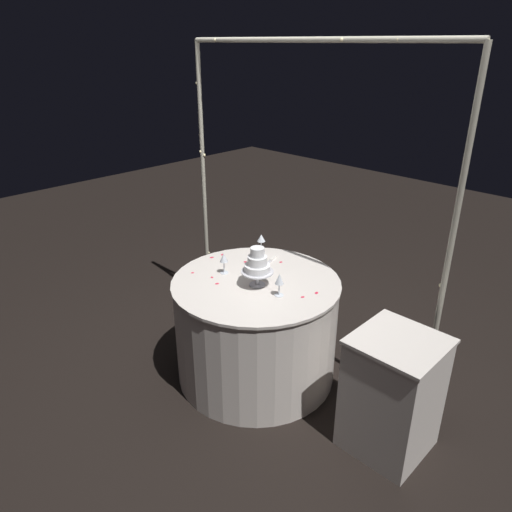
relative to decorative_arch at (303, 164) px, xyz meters
name	(u,v)px	position (x,y,z in m)	size (l,w,h in m)	color
ground_plane	(256,372)	(0.00, -0.47, -1.52)	(12.00, 12.00, 0.00)	black
decorative_arch	(303,164)	(0.00, 0.00, 0.00)	(2.25, 0.06, 2.33)	#B7B29E
main_table	(256,329)	(0.00, -0.47, -1.13)	(1.18, 1.18, 0.78)	silver
side_table	(392,394)	(1.07, -0.41, -1.14)	(0.48, 0.48, 0.77)	silver
tiered_cake	(257,265)	(0.05, -0.51, -0.59)	(0.22, 0.22, 0.28)	silver
wine_glass_0	(224,259)	(-0.25, -0.54, -0.63)	(0.06, 0.06, 0.15)	silver
wine_glass_1	(279,280)	(0.25, -0.51, -0.63)	(0.06, 0.06, 0.16)	silver
wine_glass_2	(261,239)	(-0.32, -0.09, -0.63)	(0.06, 0.06, 0.15)	silver
cake_knife	(268,262)	(-0.14, -0.20, -0.74)	(0.10, 0.29, 0.01)	silver
rose_petal_0	(193,273)	(-0.41, -0.70, -0.74)	(0.02, 0.02, 0.00)	#E02D47
rose_petal_1	(281,262)	(-0.08, -0.12, -0.74)	(0.03, 0.02, 0.00)	#E02D47
rose_petal_2	(212,277)	(-0.26, -0.65, -0.74)	(0.02, 0.02, 0.00)	#E02D47
rose_petal_3	(246,262)	(-0.27, -0.30, -0.74)	(0.04, 0.03, 0.00)	#E02D47
rose_petal_4	(212,257)	(-0.52, -0.43, -0.74)	(0.03, 0.02, 0.00)	#E02D47
rose_petal_5	(257,270)	(-0.11, -0.34, -0.74)	(0.04, 0.03, 0.00)	#E02D47
rose_petal_6	(303,297)	(0.38, -0.42, -0.74)	(0.03, 0.02, 0.00)	#E02D47
rose_petal_7	(217,284)	(-0.16, -0.69, -0.74)	(0.03, 0.02, 0.00)	#E02D47
rose_petal_8	(257,272)	(-0.09, -0.37, -0.74)	(0.04, 0.03, 0.00)	#E02D47
rose_petal_9	(316,293)	(0.41, -0.32, -0.74)	(0.03, 0.02, 0.00)	#E02D47
rose_petal_10	(222,255)	(-0.50, -0.34, -0.74)	(0.03, 0.02, 0.00)	#E02D47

